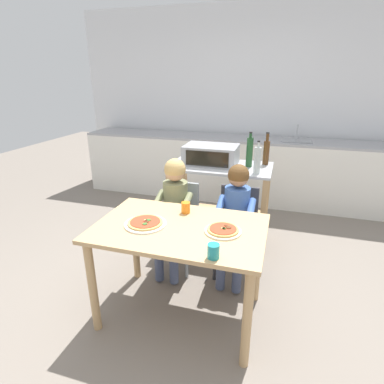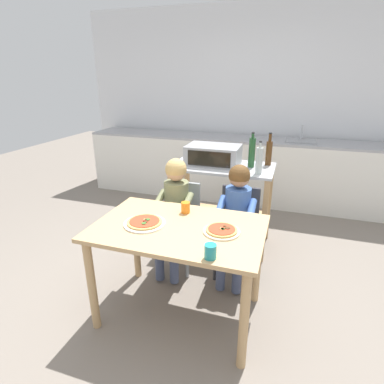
{
  "view_description": "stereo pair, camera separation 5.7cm",
  "coord_description": "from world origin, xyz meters",
  "px_view_note": "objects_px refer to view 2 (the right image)",
  "views": [
    {
      "loc": [
        0.64,
        -1.84,
        1.75
      ],
      "look_at": [
        0.0,
        0.3,
        0.91
      ],
      "focal_mm": 28.92,
      "sensor_mm": 36.0,
      "label": 1
    },
    {
      "loc": [
        0.7,
        -1.83,
        1.75
      ],
      "look_at": [
        0.0,
        0.3,
        0.91
      ],
      "focal_mm": 28.92,
      "sensor_mm": 36.0,
      "label": 2
    }
  ],
  "objects_px": {
    "bottle_tall_green_wine": "(269,152)",
    "dining_chair_right": "(238,225)",
    "toaster_oven": "(213,155)",
    "pizza_plate_cream": "(222,231)",
    "dining_chair_left": "(179,219)",
    "child_in_olive_shirt": "(174,204)",
    "dining_table": "(179,241)",
    "kitchen_island_cart": "(222,192)",
    "child_in_blue_striped_shirt": "(236,212)",
    "bottle_brown_beer": "(252,152)",
    "pizza_plate_white": "(145,223)",
    "drinking_cup_orange": "(186,207)",
    "bottle_clear_vinegar": "(259,160)",
    "drinking_cup_teal": "(210,251)"
  },
  "relations": [
    {
      "from": "bottle_tall_green_wine",
      "to": "dining_chair_right",
      "type": "relative_size",
      "value": 0.41
    },
    {
      "from": "toaster_oven",
      "to": "pizza_plate_cream",
      "type": "xyz_separation_m",
      "value": [
        0.37,
        -1.2,
        -0.21
      ]
    },
    {
      "from": "dining_chair_left",
      "to": "child_in_olive_shirt",
      "type": "height_order",
      "value": "child_in_olive_shirt"
    },
    {
      "from": "dining_table",
      "to": "dining_chair_right",
      "type": "height_order",
      "value": "dining_chair_right"
    },
    {
      "from": "kitchen_island_cart",
      "to": "child_in_blue_striped_shirt",
      "type": "bearing_deg",
      "value": -66.71
    },
    {
      "from": "bottle_brown_beer",
      "to": "dining_chair_left",
      "type": "relative_size",
      "value": 0.43
    },
    {
      "from": "toaster_oven",
      "to": "dining_chair_right",
      "type": "height_order",
      "value": "toaster_oven"
    },
    {
      "from": "dining_chair_left",
      "to": "pizza_plate_white",
      "type": "bearing_deg",
      "value": -89.99
    },
    {
      "from": "bottle_tall_green_wine",
      "to": "dining_table",
      "type": "xyz_separation_m",
      "value": [
        -0.48,
        -1.36,
        -0.38
      ]
    },
    {
      "from": "pizza_plate_cream",
      "to": "bottle_brown_beer",
      "type": "bearing_deg",
      "value": 89.31
    },
    {
      "from": "dining_table",
      "to": "drinking_cup_orange",
      "type": "xyz_separation_m",
      "value": [
        -0.03,
        0.23,
        0.16
      ]
    },
    {
      "from": "bottle_clear_vinegar",
      "to": "bottle_brown_beer",
      "type": "xyz_separation_m",
      "value": [
        -0.1,
        0.22,
        0.02
      ]
    },
    {
      "from": "child_in_blue_striped_shirt",
      "to": "pizza_plate_cream",
      "type": "relative_size",
      "value": 4.16
    },
    {
      "from": "bottle_brown_beer",
      "to": "child_in_blue_striped_shirt",
      "type": "distance_m",
      "value": 0.76
    },
    {
      "from": "bottle_brown_beer",
      "to": "dining_chair_right",
      "type": "distance_m",
      "value": 0.77
    },
    {
      "from": "dining_table",
      "to": "child_in_blue_striped_shirt",
      "type": "relative_size",
      "value": 1.15
    },
    {
      "from": "child_in_blue_striped_shirt",
      "to": "dining_table",
      "type": "bearing_deg",
      "value": -118.44
    },
    {
      "from": "bottle_clear_vinegar",
      "to": "bottle_tall_green_wine",
      "type": "xyz_separation_m",
      "value": [
        0.06,
        0.35,
        0.01
      ]
    },
    {
      "from": "dining_chair_right",
      "to": "bottle_brown_beer",
      "type": "bearing_deg",
      "value": 88.4
    },
    {
      "from": "drinking_cup_teal",
      "to": "kitchen_island_cart",
      "type": "bearing_deg",
      "value": 100.31
    },
    {
      "from": "bottle_tall_green_wine",
      "to": "drinking_cup_teal",
      "type": "bearing_deg",
      "value": -95.51
    },
    {
      "from": "bottle_brown_beer",
      "to": "pizza_plate_cream",
      "type": "distance_m",
      "value": 1.25
    },
    {
      "from": "kitchen_island_cart",
      "to": "toaster_oven",
      "type": "relative_size",
      "value": 1.91
    },
    {
      "from": "dining_chair_right",
      "to": "pizza_plate_white",
      "type": "height_order",
      "value": "dining_chair_right"
    },
    {
      "from": "kitchen_island_cart",
      "to": "child_in_olive_shirt",
      "type": "distance_m",
      "value": 0.72
    },
    {
      "from": "bottle_tall_green_wine",
      "to": "drinking_cup_teal",
      "type": "distance_m",
      "value": 1.7
    },
    {
      "from": "dining_table",
      "to": "child_in_blue_striped_shirt",
      "type": "distance_m",
      "value": 0.65
    },
    {
      "from": "bottle_brown_beer",
      "to": "dining_chair_right",
      "type": "height_order",
      "value": "bottle_brown_beer"
    },
    {
      "from": "dining_chair_left",
      "to": "dining_chair_right",
      "type": "distance_m",
      "value": 0.55
    },
    {
      "from": "bottle_clear_vinegar",
      "to": "child_in_olive_shirt",
      "type": "height_order",
      "value": "bottle_clear_vinegar"
    },
    {
      "from": "bottle_brown_beer",
      "to": "child_in_blue_striped_shirt",
      "type": "bearing_deg",
      "value": -91.31
    },
    {
      "from": "toaster_oven",
      "to": "bottle_tall_green_wine",
      "type": "height_order",
      "value": "bottle_tall_green_wine"
    },
    {
      "from": "dining_table",
      "to": "child_in_blue_striped_shirt",
      "type": "xyz_separation_m",
      "value": [
        0.31,
        0.57,
        0.03
      ]
    },
    {
      "from": "bottle_clear_vinegar",
      "to": "dining_table",
      "type": "bearing_deg",
      "value": -112.72
    },
    {
      "from": "drinking_cup_orange",
      "to": "toaster_oven",
      "type": "bearing_deg",
      "value": 92.13
    },
    {
      "from": "child_in_blue_striped_shirt",
      "to": "drinking_cup_orange",
      "type": "height_order",
      "value": "child_in_blue_striped_shirt"
    },
    {
      "from": "toaster_oven",
      "to": "drinking_cup_orange",
      "type": "distance_m",
      "value": 0.99
    },
    {
      "from": "pizza_plate_white",
      "to": "pizza_plate_cream",
      "type": "relative_size",
      "value": 1.19
    },
    {
      "from": "bottle_brown_beer",
      "to": "pizza_plate_white",
      "type": "distance_m",
      "value": 1.42
    },
    {
      "from": "dining_table",
      "to": "dining_chair_right",
      "type": "xyz_separation_m",
      "value": [
        0.31,
        0.69,
        -0.16
      ]
    },
    {
      "from": "child_in_olive_shirt",
      "to": "pizza_plate_cream",
      "type": "distance_m",
      "value": 0.77
    },
    {
      "from": "dining_chair_left",
      "to": "drinking_cup_orange",
      "type": "distance_m",
      "value": 0.57
    },
    {
      "from": "pizza_plate_cream",
      "to": "drinking_cup_orange",
      "type": "xyz_separation_m",
      "value": [
        -0.34,
        0.23,
        0.03
      ]
    },
    {
      "from": "dining_chair_right",
      "to": "drinking_cup_teal",
      "type": "height_order",
      "value": "drinking_cup_teal"
    },
    {
      "from": "child_in_olive_shirt",
      "to": "drinking_cup_teal",
      "type": "xyz_separation_m",
      "value": [
        0.56,
        -0.86,
        0.12
      ]
    },
    {
      "from": "kitchen_island_cart",
      "to": "toaster_oven",
      "type": "height_order",
      "value": "toaster_oven"
    },
    {
      "from": "kitchen_island_cart",
      "to": "pizza_plate_white",
      "type": "height_order",
      "value": "kitchen_island_cart"
    },
    {
      "from": "child_in_olive_shirt",
      "to": "drinking_cup_teal",
      "type": "distance_m",
      "value": 1.03
    },
    {
      "from": "bottle_tall_green_wine",
      "to": "drinking_cup_teal",
      "type": "xyz_separation_m",
      "value": [
        -0.16,
        -1.68,
        -0.22
      ]
    },
    {
      "from": "bottle_clear_vinegar",
      "to": "drinking_cup_teal",
      "type": "distance_m",
      "value": 1.35
    }
  ]
}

